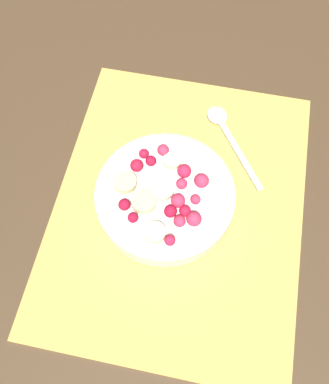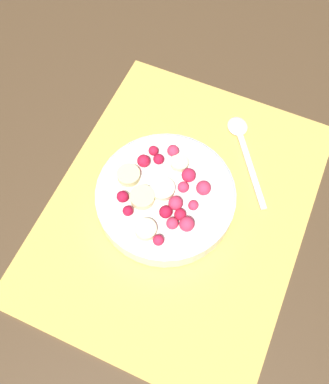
% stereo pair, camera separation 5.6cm
% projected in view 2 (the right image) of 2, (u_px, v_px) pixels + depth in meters
% --- Properties ---
extents(ground_plane, '(3.00, 3.00, 0.00)m').
position_uv_depth(ground_plane, '(179.00, 208.00, 0.63)').
color(ground_plane, '#4C3823').
extents(placemat, '(0.46, 0.36, 0.01)m').
position_uv_depth(placemat, '(179.00, 208.00, 0.63)').
color(placemat, '#E0B251').
rests_on(placemat, ground_plane).
extents(fruit_bowl, '(0.20, 0.20, 0.05)m').
position_uv_depth(fruit_bowl, '(164.00, 198.00, 0.61)').
color(fruit_bowl, silver).
rests_on(fruit_bowl, placemat).
extents(spoon, '(0.15, 0.11, 0.01)m').
position_uv_depth(spoon, '(242.00, 141.00, 0.67)').
color(spoon, silver).
rests_on(spoon, placemat).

